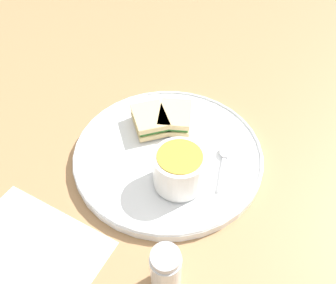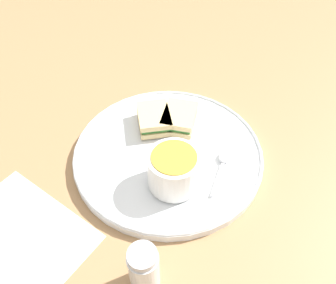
{
  "view_description": "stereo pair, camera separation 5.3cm",
  "coord_description": "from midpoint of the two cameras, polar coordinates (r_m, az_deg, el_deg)",
  "views": [
    {
      "loc": [
        -0.39,
        -0.2,
        0.51
      ],
      "look_at": [
        0.0,
        0.0,
        0.04
      ],
      "focal_mm": 35.0,
      "sensor_mm": 36.0,
      "label": 1
    },
    {
      "loc": [
        -0.36,
        -0.25,
        0.51
      ],
      "look_at": [
        0.0,
        0.0,
        0.04
      ],
      "focal_mm": 35.0,
      "sensor_mm": 36.0,
      "label": 2
    }
  ],
  "objects": [
    {
      "name": "soup_bowl",
      "position": [
        0.58,
        3.69,
        -4.94
      ],
      "size": [
        0.09,
        0.09,
        0.07
      ],
      "color": "white",
      "rests_on": "plate"
    },
    {
      "name": "spoon",
      "position": [
        0.65,
        12.08,
        -3.14
      ],
      "size": [
        0.11,
        0.04,
        0.01
      ],
      "rotation": [
        0.0,
        0.0,
        6.53
      ],
      "color": "silver",
      "rests_on": "plate"
    },
    {
      "name": "sandwich_half_near",
      "position": [
        0.7,
        4.18,
        4.1
      ],
      "size": [
        0.1,
        0.09,
        0.03
      ],
      "rotation": [
        0.0,
        0.0,
        0.37
      ],
      "color": "#DBBC7F",
      "rests_on": "plate"
    },
    {
      "name": "plate",
      "position": [
        0.66,
        2.3,
        -1.9
      ],
      "size": [
        0.38,
        0.38,
        0.02
      ],
      "color": "white",
      "rests_on": "ground_plane"
    },
    {
      "name": "ground_plane",
      "position": [
        0.67,
        2.27,
        -2.54
      ],
      "size": [
        2.4,
        2.4,
        0.0
      ],
      "primitive_type": "plane",
      "color": "#9E754C"
    },
    {
      "name": "menu_sheet",
      "position": [
        0.61,
        -23.98,
        -16.49
      ],
      "size": [
        0.22,
        0.24,
        0.0
      ],
      "rotation": [
        0.0,
        0.0,
        -0.01
      ],
      "color": "white",
      "rests_on": "ground_plane"
    },
    {
      "name": "sandwich_half_far",
      "position": [
        0.69,
        -0.24,
        3.99
      ],
      "size": [
        0.11,
        0.11,
        0.03
      ],
      "rotation": [
        0.0,
        0.0,
        0.77
      ],
      "color": "#DBBC7F",
      "rests_on": "plate"
    },
    {
      "name": "salt_shaker",
      "position": [
        0.5,
        -0.93,
        -21.43
      ],
      "size": [
        0.04,
        0.04,
        0.1
      ],
      "color": "silver",
      "rests_on": "ground_plane"
    }
  ]
}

